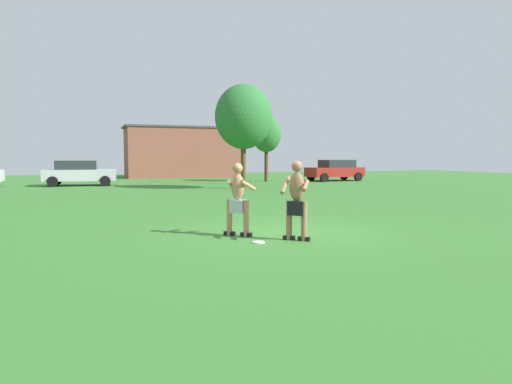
{
  "coord_description": "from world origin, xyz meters",
  "views": [
    {
      "loc": [
        -4.36,
        -10.01,
        1.82
      ],
      "look_at": [
        -0.57,
        0.17,
        0.99
      ],
      "focal_mm": 32.38,
      "sensor_mm": 36.0,
      "label": 1
    }
  ],
  "objects_px": {
    "tree_left_field": "(244,117)",
    "tree_right_field": "(266,134)",
    "lamp_post": "(242,136)",
    "car_silver_near_post": "(79,173)",
    "frisbee": "(258,242)",
    "player_with_cap": "(238,196)",
    "car_red_mid_lot": "(335,170)",
    "player_in_black": "(297,198)"
  },
  "relations": [
    {
      "from": "frisbee",
      "to": "lamp_post",
      "type": "bearing_deg",
      "value": 72.27
    },
    {
      "from": "car_silver_near_post",
      "to": "lamp_post",
      "type": "height_order",
      "value": "lamp_post"
    },
    {
      "from": "lamp_post",
      "to": "player_in_black",
      "type": "bearing_deg",
      "value": -105.44
    },
    {
      "from": "player_with_cap",
      "to": "player_in_black",
      "type": "height_order",
      "value": "player_in_black"
    },
    {
      "from": "player_with_cap",
      "to": "lamp_post",
      "type": "bearing_deg",
      "value": 71.06
    },
    {
      "from": "car_red_mid_lot",
      "to": "tree_left_field",
      "type": "distance_m",
      "value": 11.36
    },
    {
      "from": "lamp_post",
      "to": "tree_right_field",
      "type": "xyz_separation_m",
      "value": [
        2.66,
        2.26,
        0.29
      ]
    },
    {
      "from": "tree_right_field",
      "to": "car_red_mid_lot",
      "type": "bearing_deg",
      "value": -10.96
    },
    {
      "from": "player_in_black",
      "to": "frisbee",
      "type": "bearing_deg",
      "value": 178.7
    },
    {
      "from": "frisbee",
      "to": "car_red_mid_lot",
      "type": "height_order",
      "value": "car_red_mid_lot"
    },
    {
      "from": "player_in_black",
      "to": "tree_left_field",
      "type": "bearing_deg",
      "value": 75.1
    },
    {
      "from": "player_with_cap",
      "to": "car_red_mid_lot",
      "type": "relative_size",
      "value": 0.38
    },
    {
      "from": "car_silver_near_post",
      "to": "lamp_post",
      "type": "bearing_deg",
      "value": -9.55
    },
    {
      "from": "player_in_black",
      "to": "frisbee",
      "type": "relative_size",
      "value": 6.43
    },
    {
      "from": "frisbee",
      "to": "tree_right_field",
      "type": "xyz_separation_m",
      "value": [
        9.13,
        22.47,
        3.45
      ]
    },
    {
      "from": "frisbee",
      "to": "tree_right_field",
      "type": "distance_m",
      "value": 24.5
    },
    {
      "from": "player_in_black",
      "to": "tree_left_field",
      "type": "relative_size",
      "value": 0.29
    },
    {
      "from": "car_silver_near_post",
      "to": "car_red_mid_lot",
      "type": "relative_size",
      "value": 1.0
    },
    {
      "from": "car_red_mid_lot",
      "to": "tree_left_field",
      "type": "bearing_deg",
      "value": -148.27
    },
    {
      "from": "tree_left_field",
      "to": "tree_right_field",
      "type": "height_order",
      "value": "tree_left_field"
    },
    {
      "from": "player_with_cap",
      "to": "car_red_mid_lot",
      "type": "height_order",
      "value": "player_with_cap"
    },
    {
      "from": "player_with_cap",
      "to": "tree_right_field",
      "type": "height_order",
      "value": "tree_right_field"
    },
    {
      "from": "player_in_black",
      "to": "lamp_post",
      "type": "distance_m",
      "value": 21.12
    },
    {
      "from": "lamp_post",
      "to": "tree_right_field",
      "type": "height_order",
      "value": "lamp_post"
    },
    {
      "from": "player_in_black",
      "to": "lamp_post",
      "type": "height_order",
      "value": "lamp_post"
    },
    {
      "from": "tree_right_field",
      "to": "player_with_cap",
      "type": "bearing_deg",
      "value": -113.31
    },
    {
      "from": "player_in_black",
      "to": "car_silver_near_post",
      "type": "xyz_separation_m",
      "value": [
        -4.59,
        21.95,
        -0.09
      ]
    },
    {
      "from": "frisbee",
      "to": "tree_left_field",
      "type": "height_order",
      "value": "tree_left_field"
    },
    {
      "from": "lamp_post",
      "to": "frisbee",
      "type": "bearing_deg",
      "value": -107.73
    },
    {
      "from": "tree_left_field",
      "to": "frisbee",
      "type": "bearing_deg",
      "value": -107.85
    },
    {
      "from": "tree_left_field",
      "to": "car_red_mid_lot",
      "type": "bearing_deg",
      "value": 31.73
    },
    {
      "from": "frisbee",
      "to": "player_in_black",
      "type": "bearing_deg",
      "value": -1.3
    },
    {
      "from": "frisbee",
      "to": "car_red_mid_lot",
      "type": "xyz_separation_m",
      "value": [
        14.33,
        21.47,
        0.81
      ]
    },
    {
      "from": "player_in_black",
      "to": "car_red_mid_lot",
      "type": "height_order",
      "value": "player_in_black"
    },
    {
      "from": "player_with_cap",
      "to": "car_silver_near_post",
      "type": "distance_m",
      "value": 21.26
    },
    {
      "from": "car_red_mid_lot",
      "to": "tree_right_field",
      "type": "height_order",
      "value": "tree_right_field"
    },
    {
      "from": "tree_left_field",
      "to": "tree_right_field",
      "type": "bearing_deg",
      "value": 58.92
    },
    {
      "from": "frisbee",
      "to": "car_silver_near_post",
      "type": "relative_size",
      "value": 0.06
    },
    {
      "from": "tree_right_field",
      "to": "frisbee",
      "type": "bearing_deg",
      "value": -112.1
    },
    {
      "from": "car_red_mid_lot",
      "to": "lamp_post",
      "type": "relative_size",
      "value": 0.87
    },
    {
      "from": "car_silver_near_post",
      "to": "tree_left_field",
      "type": "relative_size",
      "value": 0.75
    },
    {
      "from": "lamp_post",
      "to": "tree_left_field",
      "type": "bearing_deg",
      "value": -107.3
    }
  ]
}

